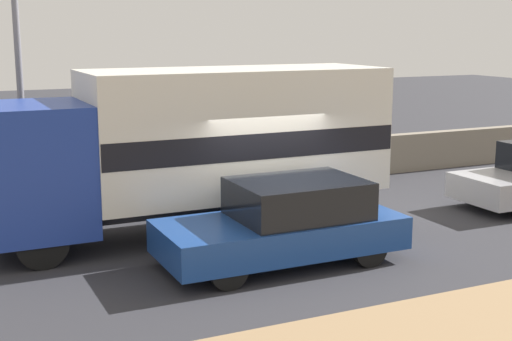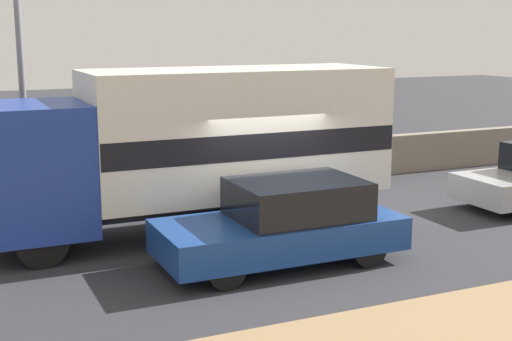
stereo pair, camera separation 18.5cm
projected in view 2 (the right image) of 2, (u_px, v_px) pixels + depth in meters
name	position (u px, v px, depth m)	size (l,w,h in m)	color
ground_plane	(291.00, 255.00, 13.34)	(80.00, 80.00, 0.00)	#2D2D33
stone_wall_backdrop	(191.00, 172.00, 18.31)	(60.00, 0.35, 1.12)	gray
street_lamp	(19.00, 37.00, 14.90)	(0.56, 0.28, 6.91)	slate
box_truck	(199.00, 143.00, 14.50)	(8.28, 2.36, 3.37)	navy
car_hatchback	(285.00, 223.00, 12.79)	(4.39, 1.90, 1.51)	navy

